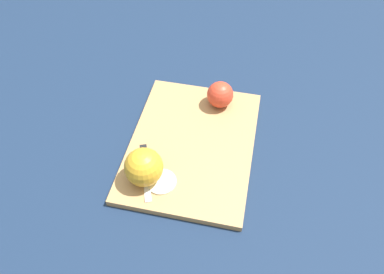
# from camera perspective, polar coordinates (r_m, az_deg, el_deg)

# --- Properties ---
(ground_plane) EXTENTS (4.00, 4.00, 0.00)m
(ground_plane) POSITION_cam_1_polar(r_m,az_deg,el_deg) (0.91, 0.00, -1.47)
(ground_plane) COLOR #14233D
(cutting_board) EXTENTS (0.40, 0.31, 0.02)m
(cutting_board) POSITION_cam_1_polar(r_m,az_deg,el_deg) (0.90, 0.00, -1.15)
(cutting_board) COLOR #A37A4C
(cutting_board) RESTS_ON ground_plane
(apple_half_left) EXTENTS (0.07, 0.07, 0.07)m
(apple_half_left) POSITION_cam_1_polar(r_m,az_deg,el_deg) (0.96, 4.33, 6.46)
(apple_half_left) COLOR red
(apple_half_left) RESTS_ON cutting_board
(apple_half_right) EXTENTS (0.08, 0.08, 0.08)m
(apple_half_right) POSITION_cam_1_polar(r_m,az_deg,el_deg) (0.81, -7.36, -4.59)
(apple_half_right) COLOR gold
(apple_half_right) RESTS_ON cutting_board
(knife) EXTENTS (0.14, 0.06, 0.02)m
(knife) POSITION_cam_1_polar(r_m,az_deg,el_deg) (0.86, -7.22, -3.78)
(knife) COLOR silver
(knife) RESTS_ON cutting_board
(apple_slice) EXTENTS (0.07, 0.07, 0.00)m
(apple_slice) POSITION_cam_1_polar(r_m,az_deg,el_deg) (0.83, -4.69, -6.79)
(apple_slice) COLOR beige
(apple_slice) RESTS_ON cutting_board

